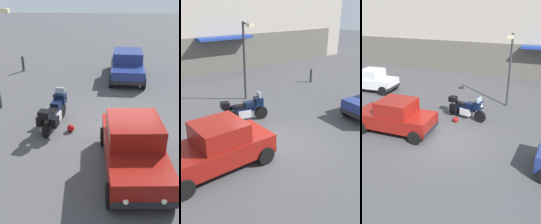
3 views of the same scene
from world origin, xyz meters
The scene contains 6 objects.
ground_plane centered at (0.00, 0.00, 0.00)m, with size 80.00×80.00×0.00m, color #424244.
motorcycle centered at (0.15, 2.56, 0.62)m, with size 2.24×0.99×1.36m.
helmet centered at (-0.18, 1.90, 0.14)m, with size 0.28×0.28×0.28m, color #990C0C.
car_sedan_far centered at (6.39, -0.75, 0.78)m, with size 4.66×2.17×1.56m.
car_wagon_end centered at (-2.44, -0.19, 0.81)m, with size 3.94×1.95×1.64m.
bollard_curbside centered at (7.33, 5.63, 0.51)m, with size 0.16×0.16×0.96m.
Camera 1 is at (-9.38, 0.82, 5.27)m, focal length 44.53 mm.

